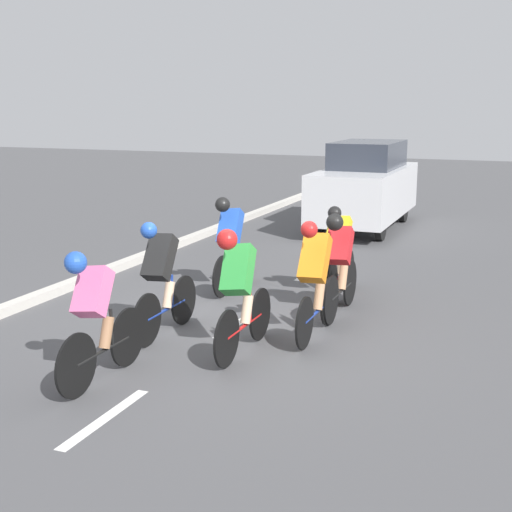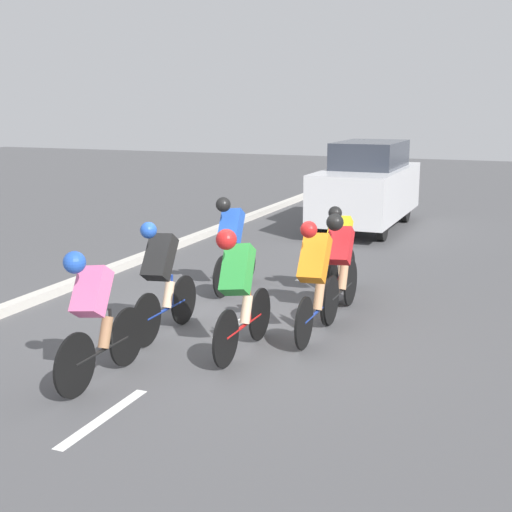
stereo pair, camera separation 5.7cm
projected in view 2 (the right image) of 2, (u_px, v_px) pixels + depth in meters
The scene contains 13 objects.
ground_plane at pixel (231, 328), 9.41m from camera, with size 60.00×60.00×0.00m, color #4C4C4F.
lane_stripe_near at pixel (104, 418), 6.75m from camera, with size 0.12×1.40×0.01m, color white.
lane_stripe_mid at pixel (238, 323), 9.64m from camera, with size 0.12×1.40×0.01m, color white.
lane_stripe_far at pixel (311, 272), 12.54m from camera, with size 0.12×1.40×0.01m, color white.
curb at pixel (45, 294), 10.81m from camera, with size 0.20×27.71×0.14m, color beige.
cyclist_black at pixel (162, 276), 8.95m from camera, with size 0.35×1.63×1.51m.
cyclist_pink at pixel (94, 312), 7.44m from camera, with size 0.38×1.64×1.48m.
cyclist_blue at pixel (232, 241), 11.12m from camera, with size 0.37×1.62×1.52m.
cyclist_green at pixel (239, 287), 8.27m from camera, with size 0.39×1.69×1.55m.
cyclist_orange at pixel (315, 276), 8.86m from camera, with size 0.34×1.67×1.54m.
cyclist_yellow at pixel (340, 250), 10.73m from camera, with size 0.34×1.64×1.44m.
cyclist_red at pixel (340, 261), 9.81m from camera, with size 0.35×1.68×1.48m.
support_car at pixel (368, 185), 16.63m from camera, with size 1.70×4.30×2.03m.
Camera 2 is at (-3.70, 8.21, 2.93)m, focal length 50.00 mm.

